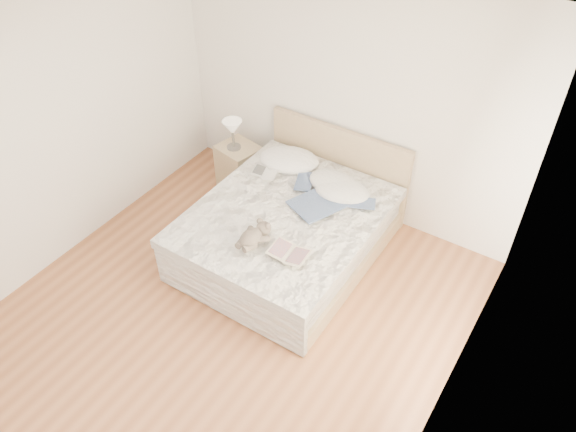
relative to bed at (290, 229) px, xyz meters
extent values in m
cube|color=brown|center=(0.00, -1.19, -0.31)|extent=(4.00, 4.50, 0.00)
cube|color=white|center=(0.00, -1.19, 2.39)|extent=(4.00, 4.50, 0.00)
cube|color=silver|center=(0.00, 1.06, 1.04)|extent=(4.00, 0.02, 2.70)
cube|color=silver|center=(-2.00, -1.19, 1.04)|extent=(0.02, 4.50, 2.70)
cube|color=silver|center=(2.00, -1.19, 1.04)|extent=(0.02, 4.50, 2.70)
cube|color=white|center=(1.99, -0.89, 1.14)|extent=(0.02, 1.30, 1.10)
cube|color=tan|center=(0.00, -0.04, -0.21)|extent=(1.68, 2.08, 0.20)
cube|color=white|center=(0.00, -0.04, 0.04)|extent=(1.60, 2.00, 0.30)
cube|color=white|center=(0.00, -0.09, 0.23)|extent=(1.72, 2.05, 0.10)
cube|color=tan|center=(0.00, 1.00, 0.19)|extent=(1.70, 0.06, 1.00)
cube|color=tan|center=(-1.13, 0.63, -0.03)|extent=(0.52, 0.48, 0.56)
cylinder|color=#4B4642|center=(-1.16, 0.59, 0.26)|extent=(0.16, 0.16, 0.02)
cylinder|color=#3F3B35|center=(-1.16, 0.59, 0.39)|extent=(0.03, 0.03, 0.23)
cone|color=white|center=(-1.16, 0.59, 0.53)|extent=(0.29, 0.29, 0.16)
ellipsoid|color=white|center=(-0.42, 0.64, 0.33)|extent=(0.78, 0.64, 0.20)
ellipsoid|color=white|center=(0.20, 0.54, 0.33)|extent=(0.61, 0.46, 0.17)
ellipsoid|color=silver|center=(0.33, 0.47, 0.33)|extent=(0.65, 0.53, 0.17)
cube|color=silver|center=(-0.52, 0.30, 0.32)|extent=(0.33, 0.27, 0.02)
cube|color=beige|center=(0.36, -0.58, 0.32)|extent=(0.40, 0.29, 0.02)
camera|label=1|loc=(2.33, -3.63, 3.92)|focal=35.00mm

